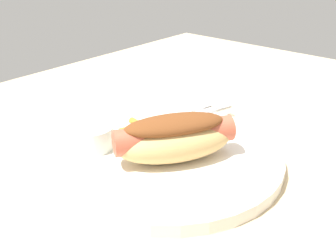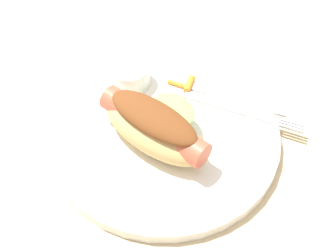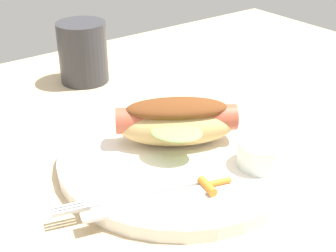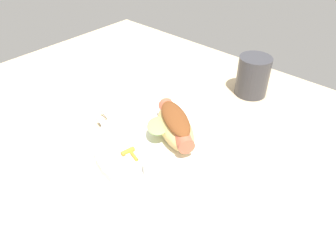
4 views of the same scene
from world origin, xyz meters
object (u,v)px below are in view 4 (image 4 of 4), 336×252
Objects in this scene: plate at (166,141)px; fork at (119,129)px; carrot_garnish at (130,153)px; drinking_cup at (253,76)px; sauce_ramekin at (159,167)px; knife at (113,135)px; hot_dog at (175,125)px.

plate is 1.84× the size of fork.
plate is 7.25× the size of carrot_garnish.
drinking_cup is at bearing -93.60° from fork.
carrot_garnish is (-7.46, -0.05, -1.06)cm from sauce_ramekin.
sauce_ramekin reaches higher than knife.
sauce_ramekin is 14.32cm from knife.
sauce_ramekin reaches higher than fork.
sauce_ramekin is 37.13cm from drinking_cup.
fork is 1.12× the size of knife.
carrot_garnish reaches higher than fork.
drinking_cup reaches higher than plate.
plate is at bearing 90.30° from hot_dog.
drinking_cup reaches higher than sauce_ramekin.
drinking_cup reaches higher than carrot_garnish.
fork is (-10.28, -6.07, -2.73)cm from hot_dog.
hot_dog is 10.82cm from sauce_ramekin.
carrot_garnish is (6.73, -1.58, 0.24)cm from knife.
plate is at bearing 124.60° from sauce_ramekin.
drinking_cup reaches higher than hot_dog.
plate is 4.17cm from hot_dog.
hot_dog is at bearing 57.97° from plate.
drinking_cup is at bearing 84.54° from plate.
drinking_cup is at bearing 82.88° from carrot_garnish.
knife is at bearing 125.07° from fork.
drinking_cup reaches higher than fork.
plate is at bearing -95.46° from drinking_cup.
hot_dog is at bearing 115.46° from sauce_ramekin.
hot_dog is 27.36cm from drinking_cup.
hot_dog is 2.85× the size of sauce_ramekin.
knife is at bearing -107.75° from drinking_cup.
carrot_garnish is at bearing -179.61° from sauce_ramekin.
drinking_cup is (-2.83, 36.98, 1.85)cm from sauce_ramekin.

